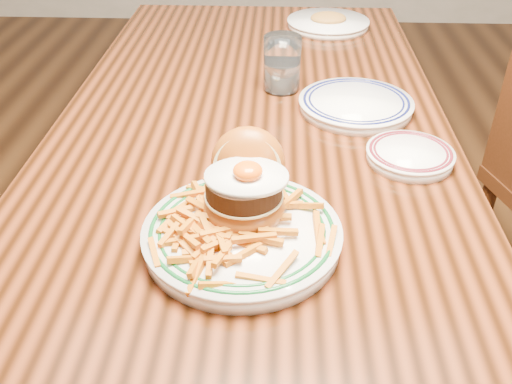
{
  "coord_description": "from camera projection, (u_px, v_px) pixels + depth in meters",
  "views": [
    {
      "loc": [
        0.06,
        -1.14,
        1.32
      ],
      "look_at": [
        0.03,
        -0.45,
        0.85
      ],
      "focal_mm": 40.0,
      "sensor_mm": 36.0,
      "label": 1
    }
  ],
  "objects": [
    {
      "name": "floor",
      "position": [
        254.0,
        341.0,
        1.69
      ],
      "size": [
        6.0,
        6.0,
        0.0
      ],
      "primitive_type": "plane",
      "color": "black",
      "rests_on": "ground"
    },
    {
      "name": "table",
      "position": [
        253.0,
        147.0,
        1.32
      ],
      "size": [
        0.85,
        1.6,
        0.75
      ],
      "color": "black",
      "rests_on": "floor"
    },
    {
      "name": "main_plate",
      "position": [
        243.0,
        216.0,
        0.88
      ],
      "size": [
        0.31,
        0.32,
        0.15
      ],
      "rotation": [
        0.0,
        0.0,
        -0.03
      ],
      "color": "white",
      "rests_on": "table"
    },
    {
      "name": "side_plate",
      "position": [
        410.0,
        154.0,
        1.09
      ],
      "size": [
        0.17,
        0.17,
        0.03
      ],
      "rotation": [
        0.0,
        0.0,
        0.19
      ],
      "color": "white",
      "rests_on": "table"
    },
    {
      "name": "rear_plate",
      "position": [
        356.0,
        104.0,
        1.27
      ],
      "size": [
        0.25,
        0.25,
        0.03
      ],
      "rotation": [
        0.0,
        0.0,
        -0.18
      ],
      "color": "white",
      "rests_on": "table"
    },
    {
      "name": "water_glass",
      "position": [
        282.0,
        67.0,
        1.34
      ],
      "size": [
        0.09,
        0.09,
        0.13
      ],
      "color": "white",
      "rests_on": "table"
    },
    {
      "name": "far_plate",
      "position": [
        328.0,
        23.0,
        1.74
      ],
      "size": [
        0.25,
        0.25,
        0.04
      ],
      "rotation": [
        0.0,
        0.0,
        0.0
      ],
      "color": "white",
      "rests_on": "table"
    }
  ]
}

